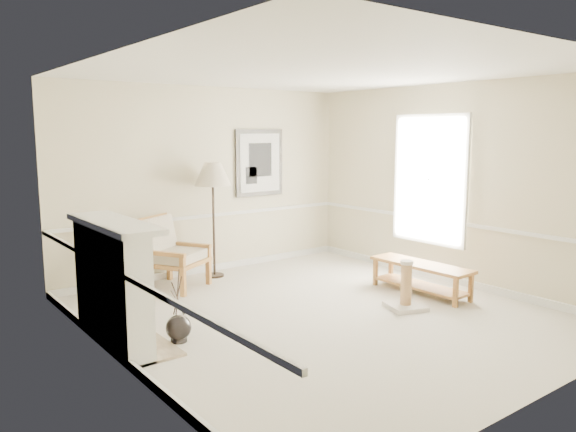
# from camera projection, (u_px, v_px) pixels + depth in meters

# --- Properties ---
(ground) EXTENTS (5.50, 5.50, 0.00)m
(ground) POSITION_uv_depth(u_px,v_px,m) (322.00, 315.00, 6.84)
(ground) COLOR silver
(ground) RESTS_ON ground
(room) EXTENTS (5.04, 5.54, 2.92)m
(room) POSITION_uv_depth(u_px,v_px,m) (328.00, 161.00, 6.70)
(room) COLOR beige
(room) RESTS_ON ground
(fireplace) EXTENTS (0.64, 1.64, 1.31)m
(fireplace) POSITION_uv_depth(u_px,v_px,m) (113.00, 285.00, 5.81)
(fireplace) COLOR white
(fireplace) RESTS_ON ground
(floor_vase) EXTENTS (0.27, 0.27, 0.79)m
(floor_vase) POSITION_uv_depth(u_px,v_px,m) (179.00, 329.00, 5.94)
(floor_vase) COLOR black
(floor_vase) RESTS_ON ground
(armchair) EXTENTS (1.07, 1.09, 1.02)m
(armchair) POSITION_uv_depth(u_px,v_px,m) (168.00, 249.00, 7.99)
(armchair) COLOR #A37534
(armchair) RESTS_ON ground
(floor_lamp) EXTENTS (0.72, 0.72, 1.75)m
(floor_lamp) POSITION_uv_depth(u_px,v_px,m) (213.00, 177.00, 8.43)
(floor_lamp) COLOR black
(floor_lamp) RESTS_ON ground
(bench) EXTENTS (0.49, 1.49, 0.42)m
(bench) POSITION_uv_depth(u_px,v_px,m) (421.00, 273.00, 7.71)
(bench) COLOR #A37534
(bench) RESTS_ON ground
(scratching_post) EXTENTS (0.55, 0.55, 0.62)m
(scratching_post) POSITION_uv_depth(u_px,v_px,m) (406.00, 294.00, 7.05)
(scratching_post) COLOR white
(scratching_post) RESTS_ON ground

